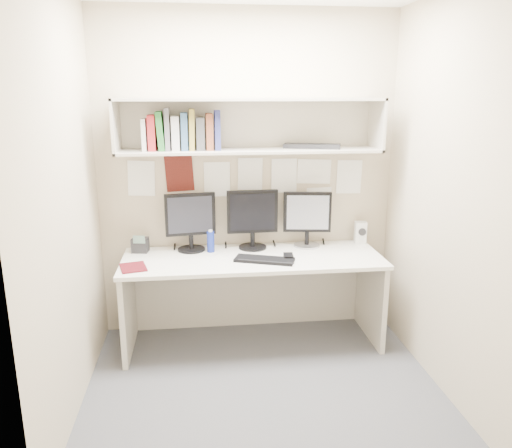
{
  "coord_description": "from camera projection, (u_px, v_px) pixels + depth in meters",
  "views": [
    {
      "loc": [
        -0.41,
        -3.01,
        1.95
      ],
      "look_at": [
        -0.01,
        0.35,
        1.07
      ],
      "focal_mm": 35.0,
      "sensor_mm": 36.0,
      "label": 1
    }
  ],
  "objects": [
    {
      "name": "wall_back",
      "position": [
        248.0,
        176.0,
        4.06
      ],
      "size": [
        2.4,
        0.02,
        2.6
      ],
      "primitive_type": "cube",
      "color": "#B6A78B",
      "rests_on": "ground"
    },
    {
      "name": "wall_right",
      "position": [
        447.0,
        197.0,
        3.23
      ],
      "size": [
        0.02,
        2.0,
        2.6
      ],
      "primitive_type": "cube",
      "color": "#B6A78B",
      "rests_on": "ground"
    },
    {
      "name": "overhead_hutch",
      "position": [
        249.0,
        125.0,
        3.82
      ],
      "size": [
        2.0,
        0.38,
        0.4
      ],
      "color": "beige",
      "rests_on": "wall_back"
    },
    {
      "name": "mouse",
      "position": [
        288.0,
        257.0,
        3.8
      ],
      "size": [
        0.08,
        0.12,
        0.04
      ],
      "primitive_type": "cube",
      "rotation": [
        0.0,
        0.0,
        -0.1
      ],
      "color": "black",
      "rests_on": "desk"
    },
    {
      "name": "wall_front",
      "position": [
        295.0,
        250.0,
        2.14
      ],
      "size": [
        2.4,
        0.02,
        2.6
      ],
      "primitive_type": "cube",
      "color": "#B6A78B",
      "rests_on": "ground"
    },
    {
      "name": "speaker",
      "position": [
        360.0,
        233.0,
        4.19
      ],
      "size": [
        0.1,
        0.11,
        0.18
      ],
      "rotation": [
        0.0,
        0.0,
        -0.13
      ],
      "color": "silver",
      "rests_on": "desk"
    },
    {
      "name": "maroon_notebook",
      "position": [
        133.0,
        267.0,
        3.6
      ],
      "size": [
        0.22,
        0.25,
        0.01
      ],
      "primitive_type": "cube",
      "rotation": [
        0.0,
        0.0,
        0.24
      ],
      "color": "#500D14",
      "rests_on": "desk"
    },
    {
      "name": "pinned_papers",
      "position": [
        248.0,
        182.0,
        4.07
      ],
      "size": [
        1.92,
        0.01,
        0.48
      ],
      "primitive_type": null,
      "color": "white",
      "rests_on": "wall_back"
    },
    {
      "name": "monitor_left",
      "position": [
        190.0,
        219.0,
        3.96
      ],
      "size": [
        0.4,
        0.22,
        0.46
      ],
      "rotation": [
        0.0,
        0.0,
        0.15
      ],
      "color": "black",
      "rests_on": "desk"
    },
    {
      "name": "hutch_tray",
      "position": [
        312.0,
        146.0,
        3.89
      ],
      "size": [
        0.47,
        0.29,
        0.03
      ],
      "primitive_type": "cube",
      "rotation": [
        0.0,
        0.0,
        -0.31
      ],
      "color": "black",
      "rests_on": "overhead_hutch"
    },
    {
      "name": "book_stack",
      "position": [
        182.0,
        132.0,
        3.73
      ],
      "size": [
        0.58,
        0.19,
        0.31
      ],
      "color": "beige",
      "rests_on": "overhead_hutch"
    },
    {
      "name": "wall_left",
      "position": [
        64.0,
        207.0,
        2.96
      ],
      "size": [
        0.02,
        2.0,
        2.6
      ],
      "primitive_type": "cube",
      "color": "#B6A78B",
      "rests_on": "ground"
    },
    {
      "name": "monitor_center",
      "position": [
        252.0,
        217.0,
        4.01
      ],
      "size": [
        0.41,
        0.23,
        0.48
      ],
      "rotation": [
        0.0,
        0.0,
        0.03
      ],
      "color": "black",
      "rests_on": "desk"
    },
    {
      "name": "desk_phone",
      "position": [
        140.0,
        245.0,
        3.96
      ],
      "size": [
        0.14,
        0.13,
        0.15
      ],
      "rotation": [
        0.0,
        0.0,
        -0.15
      ],
      "color": "black",
      "rests_on": "desk"
    },
    {
      "name": "desk",
      "position": [
        253.0,
        300.0,
        3.96
      ],
      "size": [
        2.0,
        0.7,
        0.73
      ],
      "color": "silver",
      "rests_on": "floor"
    },
    {
      "name": "blue_bottle",
      "position": [
        211.0,
        241.0,
        3.95
      ],
      "size": [
        0.06,
        0.06,
        0.18
      ],
      "color": "navy",
      "rests_on": "desk"
    },
    {
      "name": "floor",
      "position": [
        263.0,
        387.0,
        3.43
      ],
      "size": [
        2.4,
        2.0,
        0.01
      ],
      "primitive_type": "cube",
      "color": "#47474C",
      "rests_on": "ground"
    },
    {
      "name": "monitor_right",
      "position": [
        307.0,
        217.0,
        4.07
      ],
      "size": [
        0.39,
        0.21,
        0.45
      ],
      "rotation": [
        0.0,
        0.0,
        -0.14
      ],
      "color": "#A5A5AA",
      "rests_on": "desk"
    },
    {
      "name": "keyboard",
      "position": [
        264.0,
        260.0,
        3.75
      ],
      "size": [
        0.47,
        0.3,
        0.02
      ],
      "primitive_type": "cube",
      "rotation": [
        0.0,
        0.0,
        -0.34
      ],
      "color": "black",
      "rests_on": "desk"
    }
  ]
}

